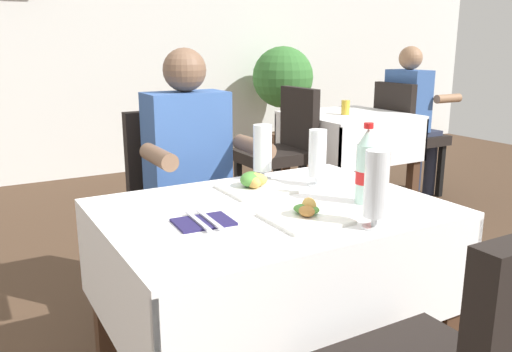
{
  "coord_description": "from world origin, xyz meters",
  "views": [
    {
      "loc": [
        -0.75,
        -1.33,
        1.27
      ],
      "look_at": [
        0.12,
        0.19,
        0.83
      ],
      "focal_mm": 36.83,
      "sensor_mm": 36.0,
      "label": 1
    }
  ],
  "objects_px": {
    "potted_plant_corner": "(283,84)",
    "beer_glass_middle": "(262,151)",
    "chair_far_diner_seat": "(182,202)",
    "beer_glass_left": "(317,157)",
    "background_chair_left": "(281,146)",
    "background_patron": "(412,113)",
    "cola_bottle_primary": "(366,168)",
    "plate_near_camera": "(306,214)",
    "seated_diner_far": "(193,174)",
    "main_dining_table": "(271,256)",
    "background_dining_table": "(348,138)",
    "beer_glass_right": "(376,188)",
    "background_chair_right": "(406,132)",
    "napkin_cutlery_set": "(203,222)",
    "background_table_tumbler": "(345,107)",
    "plate_far_diner": "(254,184)"
  },
  "relations": [
    {
      "from": "background_chair_left",
      "to": "background_patron",
      "type": "xyz_separation_m",
      "value": [
        1.3,
        0.0,
        0.16
      ]
    },
    {
      "from": "plate_near_camera",
      "to": "beer_glass_right",
      "type": "bearing_deg",
      "value": -52.81
    },
    {
      "from": "chair_far_diner_seat",
      "to": "seated_diner_far",
      "type": "xyz_separation_m",
      "value": [
        0.01,
        -0.11,
        0.16
      ]
    },
    {
      "from": "chair_far_diner_seat",
      "to": "plate_near_camera",
      "type": "distance_m",
      "value": 0.99
    },
    {
      "from": "cola_bottle_primary",
      "to": "background_table_tumbler",
      "type": "xyz_separation_m",
      "value": [
        1.41,
        1.84,
        -0.06
      ]
    },
    {
      "from": "chair_far_diner_seat",
      "to": "background_chair_left",
      "type": "height_order",
      "value": "same"
    },
    {
      "from": "background_chair_left",
      "to": "background_chair_right",
      "type": "xyz_separation_m",
      "value": [
        1.25,
        0.0,
        0.0
      ]
    },
    {
      "from": "potted_plant_corner",
      "to": "beer_glass_middle",
      "type": "bearing_deg",
      "value": -123.93
    },
    {
      "from": "background_patron",
      "to": "background_table_tumbler",
      "type": "bearing_deg",
      "value": -177.37
    },
    {
      "from": "background_table_tumbler",
      "to": "background_dining_table",
      "type": "bearing_deg",
      "value": 27.05
    },
    {
      "from": "cola_bottle_primary",
      "to": "background_dining_table",
      "type": "distance_m",
      "value": 2.4
    },
    {
      "from": "beer_glass_middle",
      "to": "potted_plant_corner",
      "type": "bearing_deg",
      "value": 56.07
    },
    {
      "from": "napkin_cutlery_set",
      "to": "potted_plant_corner",
      "type": "bearing_deg",
      "value": 54.1
    },
    {
      "from": "beer_glass_left",
      "to": "background_dining_table",
      "type": "height_order",
      "value": "beer_glass_left"
    },
    {
      "from": "main_dining_table",
      "to": "beer_glass_right",
      "type": "distance_m",
      "value": 0.47
    },
    {
      "from": "chair_far_diner_seat",
      "to": "beer_glass_left",
      "type": "height_order",
      "value": "chair_far_diner_seat"
    },
    {
      "from": "background_chair_left",
      "to": "potted_plant_corner",
      "type": "xyz_separation_m",
      "value": [
        1.05,
        1.62,
        0.3
      ]
    },
    {
      "from": "seated_diner_far",
      "to": "background_chair_left",
      "type": "bearing_deg",
      "value": 42.83
    },
    {
      "from": "plate_near_camera",
      "to": "background_chair_left",
      "type": "relative_size",
      "value": 0.23
    },
    {
      "from": "beer_glass_right",
      "to": "background_dining_table",
      "type": "bearing_deg",
      "value": 51.94
    },
    {
      "from": "seated_diner_far",
      "to": "background_chair_right",
      "type": "relative_size",
      "value": 1.3
    },
    {
      "from": "seated_diner_far",
      "to": "potted_plant_corner",
      "type": "bearing_deg",
      "value": 50.69
    },
    {
      "from": "background_dining_table",
      "to": "seated_diner_far",
      "type": "bearing_deg",
      "value": -149.13
    },
    {
      "from": "seated_diner_far",
      "to": "potted_plant_corner",
      "type": "xyz_separation_m",
      "value": [
        2.19,
        2.67,
        0.15
      ]
    },
    {
      "from": "seated_diner_far",
      "to": "beer_glass_middle",
      "type": "distance_m",
      "value": 0.43
    },
    {
      "from": "napkin_cutlery_set",
      "to": "plate_near_camera",
      "type": "bearing_deg",
      "value": -22.86
    },
    {
      "from": "beer_glass_middle",
      "to": "cola_bottle_primary",
      "type": "bearing_deg",
      "value": -72.8
    },
    {
      "from": "background_dining_table",
      "to": "background_chair_left",
      "type": "height_order",
      "value": "background_chair_left"
    },
    {
      "from": "background_dining_table",
      "to": "potted_plant_corner",
      "type": "bearing_deg",
      "value": 75.2
    },
    {
      "from": "beer_glass_right",
      "to": "napkin_cutlery_set",
      "type": "xyz_separation_m",
      "value": [
        -0.41,
        0.29,
        -0.12
      ]
    },
    {
      "from": "plate_far_diner",
      "to": "cola_bottle_primary",
      "type": "xyz_separation_m",
      "value": [
        0.25,
        -0.32,
        0.1
      ]
    },
    {
      "from": "main_dining_table",
      "to": "background_dining_table",
      "type": "bearing_deg",
      "value": 44.46
    },
    {
      "from": "plate_near_camera",
      "to": "background_patron",
      "type": "relative_size",
      "value": 0.18
    },
    {
      "from": "plate_near_camera",
      "to": "beer_glass_middle",
      "type": "distance_m",
      "value": 0.52
    },
    {
      "from": "cola_bottle_primary",
      "to": "background_dining_table",
      "type": "xyz_separation_m",
      "value": [
        1.48,
        1.87,
        -0.31
      ]
    },
    {
      "from": "chair_far_diner_seat",
      "to": "beer_glass_middle",
      "type": "height_order",
      "value": "same"
    },
    {
      "from": "napkin_cutlery_set",
      "to": "cola_bottle_primary",
      "type": "bearing_deg",
      "value": -8.19
    },
    {
      "from": "beer_glass_left",
      "to": "potted_plant_corner",
      "type": "bearing_deg",
      "value": 59.3
    },
    {
      "from": "beer_glass_right",
      "to": "cola_bottle_primary",
      "type": "bearing_deg",
      "value": 54.77
    },
    {
      "from": "chair_far_diner_seat",
      "to": "cola_bottle_primary",
      "type": "xyz_separation_m",
      "value": [
        0.29,
        -0.93,
        0.32
      ]
    },
    {
      "from": "napkin_cutlery_set",
      "to": "background_table_tumbler",
      "type": "relative_size",
      "value": 1.75
    },
    {
      "from": "cola_bottle_primary",
      "to": "plate_near_camera",
      "type": "bearing_deg",
      "value": -171.4
    },
    {
      "from": "background_chair_left",
      "to": "potted_plant_corner",
      "type": "bearing_deg",
      "value": 56.98
    },
    {
      "from": "napkin_cutlery_set",
      "to": "chair_far_diner_seat",
      "type": "bearing_deg",
      "value": 72.41
    },
    {
      "from": "main_dining_table",
      "to": "chair_far_diner_seat",
      "type": "bearing_deg",
      "value": 90.0
    },
    {
      "from": "main_dining_table",
      "to": "plate_far_diner",
      "type": "xyz_separation_m",
      "value": [
        0.04,
        0.19,
        0.2
      ]
    },
    {
      "from": "seated_diner_far",
      "to": "background_dining_table",
      "type": "distance_m",
      "value": 2.06
    },
    {
      "from": "plate_near_camera",
      "to": "chair_far_diner_seat",
      "type": "bearing_deg",
      "value": 91.24
    },
    {
      "from": "beer_glass_right",
      "to": "background_chair_left",
      "type": "bearing_deg",
      "value": 64.27
    },
    {
      "from": "plate_far_diner",
      "to": "background_dining_table",
      "type": "relative_size",
      "value": 0.28
    }
  ]
}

